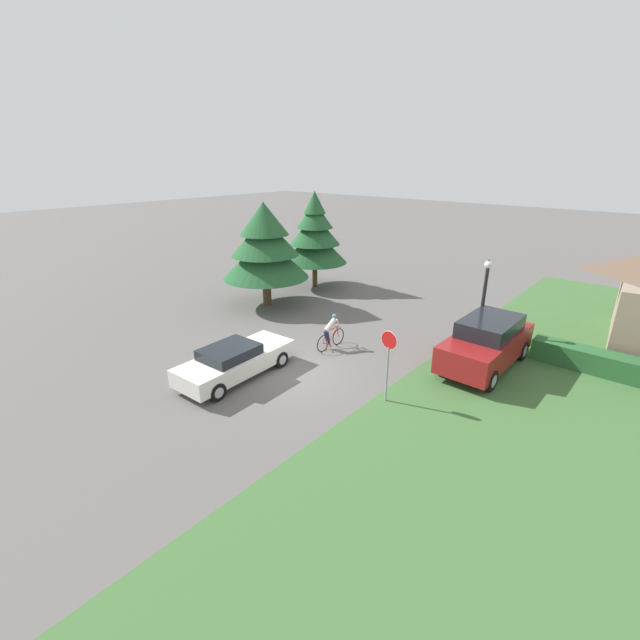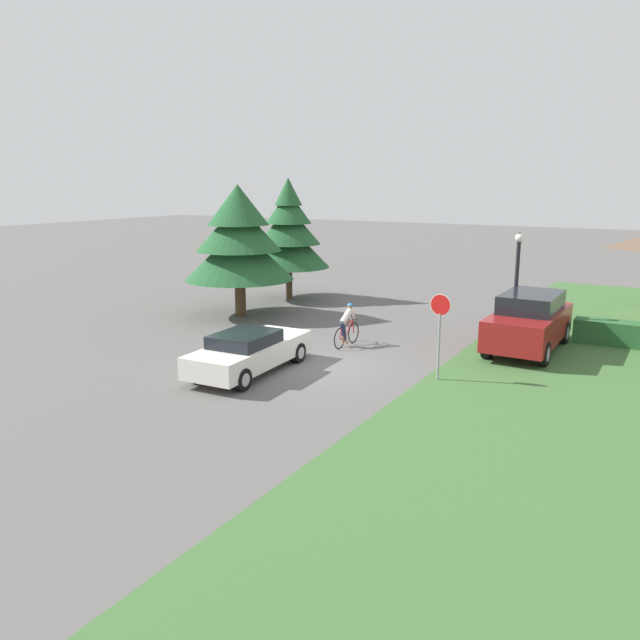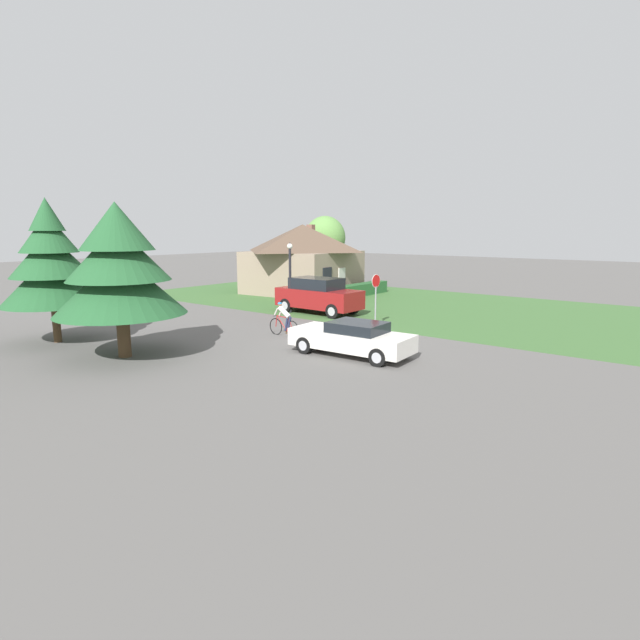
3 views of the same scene
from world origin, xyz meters
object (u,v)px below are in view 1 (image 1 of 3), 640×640
at_px(stop_sign, 388,353).
at_px(street_lamp, 484,296).
at_px(parked_suv_right, 487,343).
at_px(conifer_tall_near, 265,246).
at_px(conifer_tall_far, 315,236).
at_px(sedan_left_lane, 235,361).
at_px(cyclist, 331,332).

xyz_separation_m(stop_sign, street_lamp, (0.74, 6.15, 0.63)).
distance_m(parked_suv_right, street_lamp, 2.14).
bearing_deg(conifer_tall_near, parked_suv_right, 1.80).
bearing_deg(conifer_tall_far, street_lamp, -13.17).
bearing_deg(sedan_left_lane, conifer_tall_far, 24.60).
bearing_deg(street_lamp, stop_sign, -96.84).
bearing_deg(stop_sign, street_lamp, -92.05).
relative_size(street_lamp, conifer_tall_near, 0.70).
xyz_separation_m(cyclist, conifer_tall_far, (-6.84, 6.75, 2.58)).
xyz_separation_m(street_lamp, conifer_tall_far, (-11.79, 2.76, 0.87)).
xyz_separation_m(stop_sign, conifer_tall_far, (-11.05, 8.91, 1.50)).
xyz_separation_m(sedan_left_lane, parked_suv_right, (6.84, 7.00, 0.36)).
height_order(cyclist, conifer_tall_near, conifer_tall_near).
relative_size(cyclist, conifer_tall_far, 0.30).
relative_size(conifer_tall_near, conifer_tall_far, 0.95).
xyz_separation_m(sedan_left_lane, stop_sign, (5.27, 2.23, 1.14)).
height_order(sedan_left_lane, cyclist, cyclist).
height_order(stop_sign, conifer_tall_near, conifer_tall_near).
xyz_separation_m(sedan_left_lane, conifer_tall_far, (-5.78, 11.14, 2.64)).
bearing_deg(parked_suv_right, conifer_tall_far, 72.67).
bearing_deg(conifer_tall_far, cyclist, -44.61).
height_order(parked_suv_right, stop_sign, stop_sign).
height_order(sedan_left_lane, street_lamp, street_lamp).
bearing_deg(street_lamp, conifer_tall_far, 166.83).
distance_m(sedan_left_lane, stop_sign, 5.84).
xyz_separation_m(street_lamp, conifer_tall_near, (-11.40, -1.77, 0.93)).
distance_m(sedan_left_lane, street_lamp, 10.47).
bearing_deg(cyclist, conifer_tall_near, 72.64).
bearing_deg(sedan_left_lane, parked_suv_right, -47.19).
bearing_deg(street_lamp, cyclist, -141.17).
height_order(street_lamp, conifer_tall_near, conifer_tall_near).
relative_size(sedan_left_lane, conifer_tall_near, 0.84).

